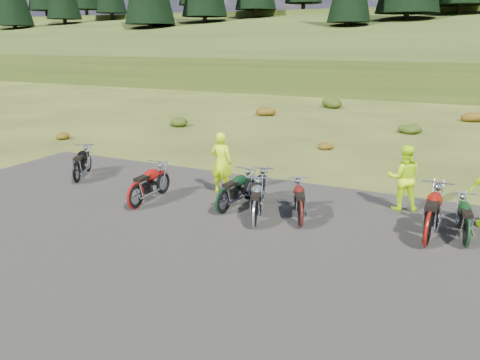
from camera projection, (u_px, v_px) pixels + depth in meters
The scene contains 21 objects.
ground at pixel (241, 223), 11.98m from camera, with size 300.00×300.00×0.00m, color #323F15.
gravel_pad at pixel (202, 254), 10.25m from camera, with size 20.00×12.00×0.04m, color black.
hill_slope at pixel (420, 80), 55.29m from camera, with size 300.00×46.00×3.00m, color #2B3E14, non-canonical shape.
hill_plateau at pixel (445, 61), 107.25m from camera, with size 300.00×90.00×9.17m, color #2B3E14.
shrub_0 at pixel (65, 135), 22.02m from camera, with size 0.77×0.77×0.45m, color #6B360D.
shrub_1 at pixel (178, 120), 25.40m from camera, with size 1.03×1.03×0.61m, color #21340D.
shrub_2 at pixel (264, 110), 28.78m from camera, with size 1.30×1.30×0.77m, color #6B360D.
shrub_3 at pixel (333, 101), 32.17m from camera, with size 1.56×1.56×0.92m, color #21340D.
shrub_4 at pixel (323, 144), 20.05m from camera, with size 0.77×0.77×0.45m, color #6B360D.
shrub_5 at pixel (409, 127), 23.43m from camera, with size 1.03×1.03×0.61m, color #21340D.
shrub_6 at pixel (472, 115), 26.81m from camera, with size 1.30×1.30×0.77m, color #6B360D.
motorcycle_0 at pixel (78, 183), 15.28m from camera, with size 2.01×0.67×1.05m, color black, non-canonical shape.
motorcycle_1 at pixel (136, 210), 12.92m from camera, with size 2.10×0.70×1.10m, color #950D0A, non-canonical shape.
motorcycle_2 at pixel (223, 215), 12.56m from camera, with size 1.99×0.66×1.04m, color black, non-canonical shape.
motorcycle_3 at pixel (254, 228), 11.64m from camera, with size 1.93×0.64×1.01m, color #BCBDC2, non-canonical shape.
motorcycle_4 at pixel (300, 228), 11.66m from camera, with size 1.91×0.64×1.00m, color #51110D, non-canonical shape.
motorcycle_5 at pixel (255, 214), 12.59m from camera, with size 1.92×0.64×1.01m, color black, non-canonical shape.
motorcycle_6 at pixel (425, 247), 10.57m from camera, with size 2.30×0.77×1.21m, color maroon, non-canonical shape.
motorcycle_7 at pixel (465, 248), 10.54m from camera, with size 1.87×0.62×0.98m, color black, non-canonical shape.
person_middle at pixel (221, 164), 14.02m from camera, with size 0.68×0.45×1.87m, color #B4E40C.
person_right_a at pixel (403, 179), 12.64m from camera, with size 0.88×0.68×1.80m, color #B4E40C.
Camera 1 is at (4.75, -10.10, 4.50)m, focal length 35.00 mm.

